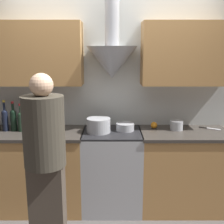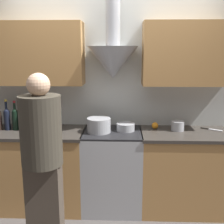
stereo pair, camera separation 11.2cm
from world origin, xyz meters
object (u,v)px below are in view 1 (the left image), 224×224
object	(u,v)px
wine_bottle_4	(21,120)
saucepan	(177,125)
mixing_bowl	(125,127)
person_foreground_left	(46,164)
stock_pot	(99,125)
orange_fruit	(154,125)
wine_bottle_3	(13,119)
stove_range	(112,169)
wine_bottle_5	(28,119)
wine_bottle_2	(5,119)

from	to	relation	value
wine_bottle_4	saucepan	size ratio (longest dim) A/B	2.16
mixing_bowl	person_foreground_left	world-z (taller)	person_foreground_left
stock_pot	orange_fruit	xyz separation A→B (m)	(0.65, 0.16, -0.04)
mixing_bowl	saucepan	distance (m)	0.60
wine_bottle_3	mixing_bowl	distance (m)	1.28
stove_range	orange_fruit	size ratio (longest dim) A/B	12.09
orange_fruit	wine_bottle_5	bearing A→B (deg)	-176.04
wine_bottle_5	mixing_bowl	distance (m)	1.11
wine_bottle_2	wine_bottle_5	xyz separation A→B (m)	(0.26, 0.00, -0.00)
wine_bottle_3	stock_pot	xyz separation A→B (m)	(0.97, -0.06, -0.06)
wine_bottle_2	orange_fruit	world-z (taller)	wine_bottle_2
stove_range	person_foreground_left	world-z (taller)	person_foreground_left
saucepan	mixing_bowl	bearing A→B (deg)	-177.01
wine_bottle_5	saucepan	world-z (taller)	wine_bottle_5
stove_range	person_foreground_left	distance (m)	1.15
wine_bottle_2	wine_bottle_5	size ratio (longest dim) A/B	1.07
wine_bottle_3	stock_pot	size ratio (longest dim) A/B	1.29
wine_bottle_5	mixing_bowl	size ratio (longest dim) A/B	1.61
person_foreground_left	orange_fruit	bearing A→B (deg)	44.75
mixing_bowl	orange_fruit	bearing A→B (deg)	14.60
wine_bottle_2	mixing_bowl	bearing A→B (deg)	0.59
wine_bottle_3	person_foreground_left	size ratio (longest dim) A/B	0.21
wine_bottle_3	saucepan	world-z (taller)	wine_bottle_3
wine_bottle_4	mixing_bowl	distance (m)	1.19
wine_bottle_3	wine_bottle_5	size ratio (longest dim) A/B	1.02
wine_bottle_2	mixing_bowl	size ratio (longest dim) A/B	1.72
wine_bottle_3	mixing_bowl	xyz separation A→B (m)	(1.27, 0.01, -0.10)
wine_bottle_4	person_foreground_left	size ratio (longest dim) A/B	0.19
wine_bottle_2	orange_fruit	distance (m)	1.72
mixing_bowl	orange_fruit	size ratio (longest dim) A/B	2.68
person_foreground_left	stock_pot	bearing A→B (deg)	65.53
orange_fruit	person_foreground_left	xyz separation A→B (m)	(-1.05, -1.04, -0.05)
stock_pot	mixing_bowl	bearing A→B (deg)	13.49
wine_bottle_5	person_foreground_left	distance (m)	1.03
wine_bottle_4	person_foreground_left	bearing A→B (deg)	-62.08
wine_bottle_2	person_foreground_left	xyz separation A→B (m)	(0.67, -0.93, -0.15)
stock_pot	wine_bottle_2	bearing A→B (deg)	176.88
wine_bottle_3	wine_bottle_4	bearing A→B (deg)	-10.38
mixing_bowl	stove_range	bearing A→B (deg)	-163.02
wine_bottle_2	wine_bottle_4	distance (m)	0.19
wine_bottle_2	orange_fruit	bearing A→B (deg)	3.48
stock_pot	mixing_bowl	xyz separation A→B (m)	(0.30, 0.07, -0.04)
wine_bottle_4	orange_fruit	bearing A→B (deg)	4.46
wine_bottle_2	saucepan	size ratio (longest dim) A/B	2.42
wine_bottle_5	orange_fruit	xyz separation A→B (m)	(1.45, 0.10, -0.10)
orange_fruit	person_foreground_left	world-z (taller)	person_foreground_left
wine_bottle_3	wine_bottle_4	world-z (taller)	wine_bottle_3
wine_bottle_5	saucepan	xyz separation A→B (m)	(1.70, 0.04, -0.09)
mixing_bowl	saucepan	world-z (taller)	saucepan
wine_bottle_3	wine_bottle_4	xyz separation A→B (m)	(0.09, -0.02, -0.01)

